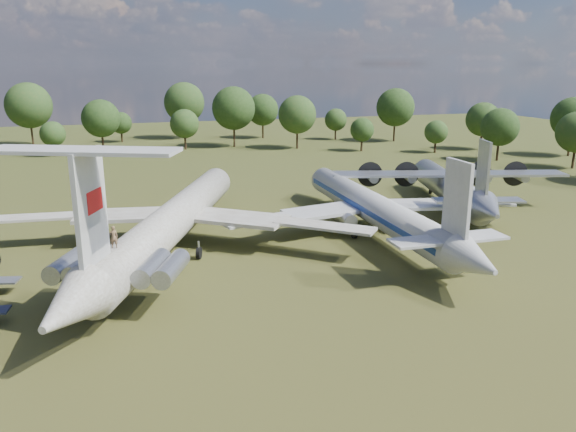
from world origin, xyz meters
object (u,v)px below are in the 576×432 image
object	(u,v)px
tu104_jet	(374,214)
an12_transport	(449,191)
il62_airliner	(174,227)
person_on_il62	(114,237)

from	to	relation	value
tu104_jet	an12_transport	size ratio (longest dim) A/B	1.33
il62_airliner	an12_transport	distance (m)	40.93
person_on_il62	tu104_jet	bearing A→B (deg)	-155.73
an12_transport	person_on_il62	xyz separation A→B (m)	(-46.28, -22.82, 4.10)
il62_airliner	tu104_jet	xyz separation A→B (m)	(24.10, -0.29, -0.30)
tu104_jet	an12_transport	xyz separation A→B (m)	(15.99, 8.55, -0.03)
il62_airliner	an12_transport	bearing A→B (deg)	34.68
il62_airliner	tu104_jet	world-z (taller)	il62_airliner
tu104_jet	person_on_il62	bearing A→B (deg)	-154.04
an12_transport	person_on_il62	bearing A→B (deg)	-138.08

